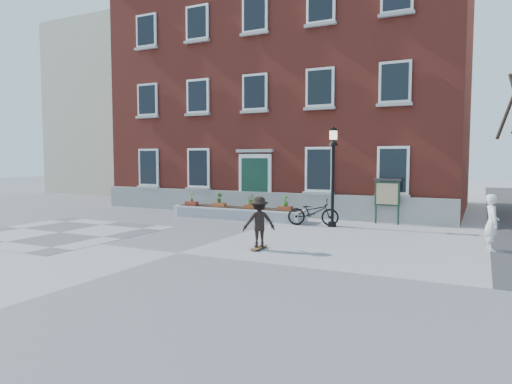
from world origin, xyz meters
The scene contains 10 objects.
ground centered at (0.00, 0.00, 0.00)m, with size 100.00×100.00×0.00m, color gray.
checker_patch centered at (-6.00, 1.00, 0.01)m, with size 6.00×6.00×0.01m, color #535356.
distant_building centered at (-18.00, 20.00, 6.50)m, with size 10.00×12.00×13.00m, color beige.
bicycle centered at (1.68, 6.80, 0.54)m, with size 0.71×2.04×1.07m, color black.
bystander centered at (8.02, 4.33, 0.83)m, with size 0.61×0.40×1.67m, color white.
brick_building centered at (-2.00, 13.98, 6.30)m, with size 18.40×10.85×12.60m.
planter_assembly centered at (-1.99, 7.18, 0.31)m, with size 6.20×1.12×1.15m.
lamp_post centered at (2.46, 6.84, 2.54)m, with size 0.40×0.40×3.93m.
notice_board centered at (4.26, 8.50, 1.26)m, with size 1.10×0.16×1.87m.
skateboarder centered at (1.84, 1.51, 0.82)m, with size 1.11×1.04×1.58m.
Camera 1 is at (7.73, -10.52, 2.73)m, focal length 32.00 mm.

